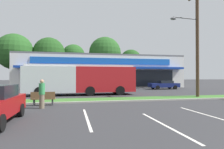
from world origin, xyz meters
TOP-DOWN VIEW (x-y plane):
  - grass_median at (0.00, 14.00)m, footprint 56.00×2.20m
  - curb_lip at (0.00, 12.78)m, footprint 56.00×0.24m
  - parking_stripe_0 at (-5.31, 7.50)m, footprint 0.12×4.80m
  - parking_stripe_1 at (-2.27, 5.50)m, footprint 0.12×4.80m
  - parking_stripe_2 at (0.86, 6.96)m, footprint 0.12×4.80m
  - storefront_building at (-0.62, 35.85)m, footprint 29.97×13.03m
  - tree_far_left at (-18.49, 43.02)m, footprint 7.85×7.85m
  - tree_left at (-11.40, 44.09)m, footprint 7.19×7.19m
  - tree_mid_left at (-5.86, 47.08)m, footprint 5.79×5.79m
  - tree_mid at (2.06, 45.97)m, footprint 8.13×8.13m
  - tree_mid_right at (8.93, 45.81)m, footprint 5.60×5.60m
  - utility_pole at (5.38, 14.05)m, footprint 3.03×2.40m
  - city_bus at (-5.11, 19.11)m, footprint 11.75×2.76m
  - bus_stop_bench at (-7.98, 12.06)m, footprint 1.60×0.45m
  - car_0 at (-7.09, 25.09)m, footprint 4.74×1.95m
  - car_1 at (8.31, 26.17)m, footprint 4.75×1.95m
  - pedestrian_near_bench at (-7.88, 10.84)m, footprint 0.37×0.37m

SIDE VIEW (x-z plane):
  - parking_stripe_0 at x=-5.31m, z-range 0.00..0.01m
  - parking_stripe_1 at x=-2.27m, z-range 0.00..0.01m
  - parking_stripe_2 at x=0.86m, z-range 0.00..0.01m
  - grass_median at x=0.00m, z-range 0.00..0.12m
  - curb_lip at x=0.00m, z-range 0.00..0.12m
  - bus_stop_bench at x=-7.98m, z-range 0.03..0.98m
  - car_1 at x=8.31m, z-range 0.04..1.40m
  - car_0 at x=-7.09m, z-range 0.01..1.63m
  - pedestrian_near_bench at x=-7.88m, z-range 0.00..1.83m
  - city_bus at x=-5.11m, z-range 0.14..3.39m
  - storefront_building at x=-0.62m, z-range 0.00..5.99m
  - utility_pole at x=5.38m, z-range 0.35..10.64m
  - tree_mid_right at x=8.93m, z-range 1.74..10.87m
  - tree_mid_left at x=-5.86m, z-range 2.17..12.35m
  - tree_far_left at x=-18.49m, z-range 1.76..13.15m
  - tree_left at x=-11.40m, z-range 1.93..13.00m
  - tree_mid at x=2.06m, z-range 2.00..14.16m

